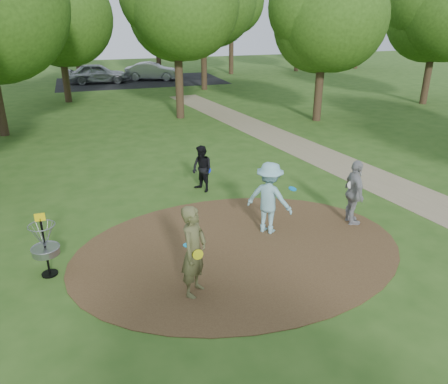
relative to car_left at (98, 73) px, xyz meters
name	(u,v)px	position (x,y,z in m)	size (l,w,h in m)	color
ground	(239,249)	(1.58, -29.85, -0.81)	(100.00, 100.00, 0.00)	#2D5119
dirt_clearing	(239,249)	(1.58, -29.85, -0.80)	(8.40, 8.40, 0.02)	#47301C
footpath	(399,190)	(8.08, -27.85, -0.81)	(2.00, 40.00, 0.01)	#8C7A5B
parking_lot	(141,81)	(3.58, 0.15, -0.81)	(14.00, 8.00, 0.01)	black
player_observer_with_disc	(194,251)	(0.05, -31.28, 0.20)	(0.85, 0.87, 2.02)	brown
player_throwing_with_disc	(269,198)	(2.67, -29.18, 0.17)	(1.55, 1.43, 1.98)	#85BDC6
player_walking_with_disc	(202,169)	(1.77, -25.79, -0.04)	(0.85, 0.93, 1.55)	black
player_waiting_with_disc	(354,193)	(5.10, -29.46, 0.12)	(0.68, 1.16, 1.86)	#979699
disc_ground_cyan	(187,245)	(0.37, -29.28, -0.79)	(0.22, 0.22, 0.02)	#1CAFE4
disc_ground_red	(188,227)	(0.63, -28.31, -0.79)	(0.22, 0.22, 0.02)	#B31125
car_left	(98,73)	(0.00, 0.00, 0.00)	(1.92, 4.78, 1.63)	#9CA0A3
car_right	(152,71)	(4.63, 0.39, -0.06)	(1.60, 4.60, 1.51)	#9EA0A5
disc_golf_basket	(44,241)	(-2.92, -29.55, 0.06)	(0.63, 0.63, 1.54)	black
tree_ring	(178,18)	(2.69, -19.04, 4.52)	(37.71, 45.91, 9.72)	#332316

